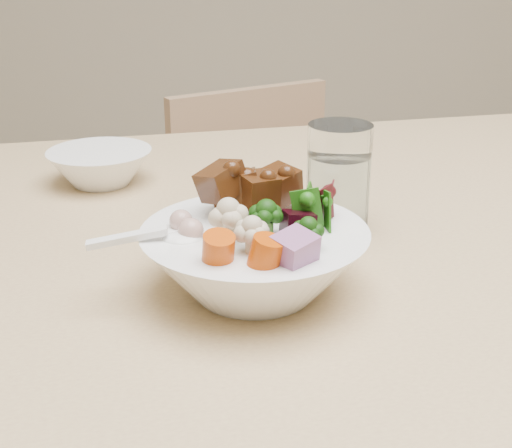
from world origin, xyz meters
name	(u,v)px	position (x,y,z in m)	size (l,w,h in m)	color
dining_table	(371,311)	(-0.22, 0.13, 0.75)	(1.91, 1.28, 0.83)	#D2B47C
chair_far	(274,262)	(-0.27, 0.85, 0.47)	(0.52, 0.52, 0.83)	tan
food_bowl	(256,256)	(-0.36, 0.02, 0.87)	(0.21, 0.21, 0.11)	white
soup_spoon	(168,239)	(-0.44, 0.01, 0.89)	(0.10, 0.03, 0.02)	white
water_glass	(338,182)	(-0.26, 0.17, 0.89)	(0.07, 0.07, 0.12)	white
side_bowl	(100,167)	(-0.54, 0.34, 0.85)	(0.14, 0.14, 0.05)	white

